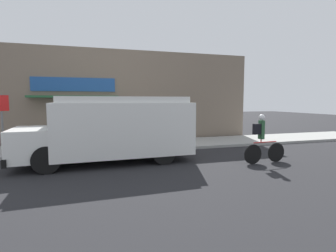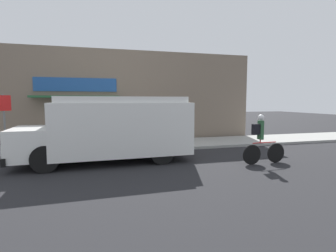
% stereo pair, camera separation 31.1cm
% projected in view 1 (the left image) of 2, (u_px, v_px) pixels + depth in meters
% --- Properties ---
extents(ground_plane, '(70.00, 70.00, 0.00)m').
position_uv_depth(ground_plane, '(132.00, 153.00, 10.87)').
color(ground_plane, '#232326').
extents(sidewalk, '(28.00, 2.71, 0.12)m').
position_uv_depth(sidewalk, '(127.00, 146.00, 12.15)').
color(sidewalk, '#999993').
rests_on(sidewalk, ground_plane).
extents(storefront, '(14.21, 0.93, 4.75)m').
position_uv_depth(storefront, '(121.00, 96.00, 13.43)').
color(storefront, '#756656').
rests_on(storefront, ground_plane).
extents(school_bus, '(5.96, 2.68, 2.30)m').
position_uv_depth(school_bus, '(114.00, 128.00, 9.21)').
color(school_bus, white).
rests_on(school_bus, ground_plane).
extents(cyclist, '(1.67, 0.21, 1.70)m').
position_uv_depth(cyclist, '(262.00, 140.00, 9.00)').
color(cyclist, black).
rests_on(cyclist, ground_plane).
extents(stop_sign_post, '(0.45, 0.45, 2.30)m').
position_uv_depth(stop_sign_post, '(2.00, 114.00, 9.93)').
color(stop_sign_post, slate).
rests_on(stop_sign_post, sidewalk).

